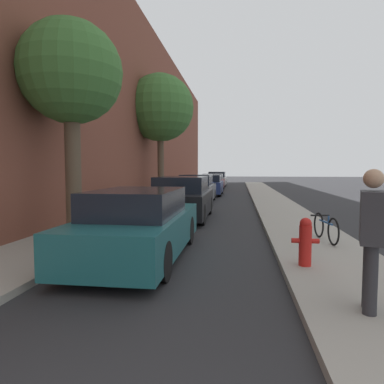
% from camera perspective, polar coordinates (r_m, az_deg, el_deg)
% --- Properties ---
extents(ground_plane, '(120.00, 120.00, 0.00)m').
position_cam_1_polar(ground_plane, '(16.02, 3.68, -2.43)').
color(ground_plane, '#28282B').
extents(sidewalk_left, '(2.00, 52.00, 0.12)m').
position_cam_1_polar(sidewalk_left, '(16.48, -6.43, -2.06)').
color(sidewalk_left, '#9E998E').
rests_on(sidewalk_left, ground).
extents(sidewalk_right, '(2.00, 52.00, 0.12)m').
position_cam_1_polar(sidewalk_right, '(16.06, 14.06, -2.31)').
color(sidewalk_right, '#9E998E').
rests_on(sidewalk_right, ground).
extents(building_facade_left, '(0.70, 52.00, 9.92)m').
position_cam_1_polar(building_facade_left, '(17.07, -11.11, 14.62)').
color(building_facade_left, brown).
rests_on(building_facade_left, ground).
extents(parked_car_teal, '(1.74, 4.40, 1.37)m').
position_cam_1_polar(parked_car_teal, '(6.85, -8.84, -5.54)').
color(parked_car_teal, black).
rests_on(parked_car_teal, ground).
extents(parked_car_black, '(1.85, 4.18, 1.50)m').
position_cam_1_polar(parked_car_black, '(12.01, -1.63, -1.15)').
color(parked_car_black, black).
rests_on(parked_car_black, ground).
extents(parked_car_grey, '(1.69, 4.50, 1.47)m').
position_cam_1_polar(parked_car_grey, '(17.73, 0.85, 0.43)').
color(parked_car_grey, black).
rests_on(parked_car_grey, ground).
extents(parked_car_navy, '(1.72, 4.01, 1.36)m').
position_cam_1_polar(parked_car_navy, '(22.74, 2.91, 1.13)').
color(parked_car_navy, black).
rests_on(parked_car_navy, ground).
extents(parked_car_maroon, '(1.79, 4.15, 1.34)m').
position_cam_1_polar(parked_car_maroon, '(28.52, 3.51, 1.67)').
color(parked_car_maroon, black).
rests_on(parked_car_maroon, ground).
extents(parked_car_white, '(1.78, 4.02, 1.45)m').
position_cam_1_polar(parked_car_white, '(34.18, 4.24, 2.12)').
color(parked_car_white, black).
rests_on(parked_car_white, ground).
extents(street_tree_near, '(2.50, 2.50, 5.26)m').
position_cam_1_polar(street_tree_near, '(9.25, -19.60, 17.96)').
color(street_tree_near, brown).
rests_on(street_tree_near, sidewalk_left).
extents(street_tree_far, '(3.56, 3.56, 6.66)m').
position_cam_1_polar(street_tree_far, '(18.66, -5.33, 13.78)').
color(street_tree_far, brown).
rests_on(street_tree_far, sidewalk_left).
extents(fire_hydrant, '(0.46, 0.21, 0.83)m').
position_cam_1_polar(fire_hydrant, '(6.18, 18.44, -7.79)').
color(fire_hydrant, red).
rests_on(fire_hydrant, sidewalk_right).
extents(pedestrian, '(0.37, 0.53, 1.66)m').
position_cam_1_polar(pedestrian, '(4.46, 27.86, -6.05)').
color(pedestrian, '#2D2D33').
rests_on(pedestrian, sidewalk_right).
extents(bicycle, '(0.44, 1.47, 0.60)m').
position_cam_1_polar(bicycle, '(8.40, 21.45, -5.56)').
color(bicycle, black).
rests_on(bicycle, sidewalk_right).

